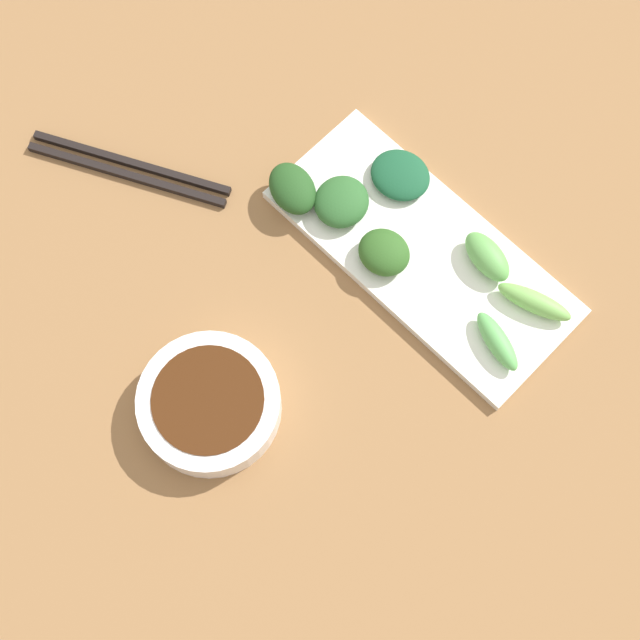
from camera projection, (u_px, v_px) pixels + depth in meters
name	position (u px, v px, depth m)	size (l,w,h in m)	color
tabletop	(331.00, 314.00, 0.97)	(2.10, 2.10, 0.02)	olive
sauce_bowl	(210.00, 404.00, 0.90)	(0.14, 0.14, 0.04)	white
serving_plate	(423.00, 252.00, 0.97)	(0.15, 0.34, 0.01)	white
broccoli_leafy_0	(400.00, 175.00, 0.98)	(0.06, 0.07, 0.02)	#18502F
broccoli_leafy_1	(385.00, 253.00, 0.95)	(0.05, 0.06, 0.03)	#2D5920
broccoli_leafy_2	(293.00, 189.00, 0.97)	(0.05, 0.06, 0.03)	#224B1E
broccoli_stalk_3	(497.00, 341.00, 0.92)	(0.02, 0.07, 0.02)	#5CAF58
broccoli_leafy_4	(341.00, 202.00, 0.97)	(0.06, 0.06, 0.03)	#2A5D2A
broccoli_stalk_5	(487.00, 257.00, 0.95)	(0.03, 0.06, 0.03)	#5DA44E
broccoli_stalk_6	(534.00, 302.00, 0.94)	(0.02, 0.08, 0.02)	#74B554
chopsticks	(129.00, 169.00, 1.01)	(0.13, 0.22, 0.01)	black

